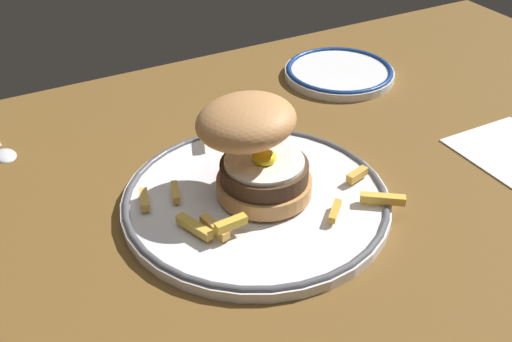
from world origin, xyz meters
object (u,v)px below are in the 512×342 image
at_px(spoon, 1,148).
at_px(napkin, 511,149).
at_px(side_plate, 339,72).
at_px(burger, 254,146).
at_px(dinner_plate, 256,199).

distance_m(spoon, napkin, 0.64).
distance_m(side_plate, spoon, 0.49).
height_order(burger, side_plate, burger).
relative_size(burger, spoon, 1.14).
xyz_separation_m(burger, side_plate, (0.26, 0.21, -0.06)).
bearing_deg(dinner_plate, burger, 73.20).
xyz_separation_m(spoon, napkin, (0.56, -0.30, -0.00)).
bearing_deg(burger, dinner_plate, -106.80).
xyz_separation_m(burger, napkin, (0.33, -0.06, -0.07)).
relative_size(dinner_plate, burger, 1.93).
distance_m(burger, spoon, 0.34).
relative_size(spoon, napkin, 1.06).
bearing_deg(burger, side_plate, 39.10).
xyz_separation_m(dinner_plate, side_plate, (0.26, 0.22, -0.00)).
distance_m(side_plate, napkin, 0.28).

